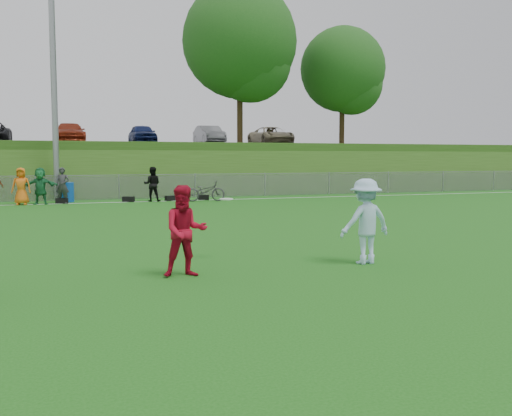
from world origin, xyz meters
name	(u,v)px	position (x,y,z in m)	size (l,w,h in m)	color
ground	(239,274)	(0.00, 0.00, 0.00)	(120.00, 120.00, 0.00)	#1B5A13
sideline_far	(124,202)	(0.00, 18.00, 0.01)	(60.00, 0.10, 0.01)	white
fence	(119,187)	(0.00, 20.00, 0.65)	(58.00, 0.06, 1.30)	gray
light_pole	(53,66)	(-3.00, 20.80, 6.71)	(1.20, 0.40, 12.15)	gray
berm	(101,167)	(0.00, 31.00, 1.50)	(120.00, 18.00, 3.00)	#2D5217
parking_lot	(99,145)	(0.00, 33.00, 3.05)	(120.00, 12.00, 0.10)	black
tree_green_near	(243,46)	(8.16, 24.42, 9.03)	(7.14, 7.14, 9.95)	black
tree_green_far	(345,73)	(16.16, 25.92, 7.96)	(5.88, 5.88, 8.19)	black
car_row	(82,133)	(-1.17, 32.00, 3.82)	(32.04, 5.18, 1.44)	silver
spectator_row	(57,186)	(-3.02, 18.00, 0.85)	(8.18, 0.84, 1.69)	#AC240B
gear_bags	(143,199)	(0.92, 18.10, 0.13)	(7.39, 0.52, 0.26)	black
player_red_center	(185,231)	(-0.97, 0.11, 0.83)	(0.80, 0.63, 1.65)	#AE0C23
player_blue	(365,221)	(2.73, 0.13, 0.86)	(1.11, 0.64, 1.72)	#ADD3F1
frisbee	(226,199)	(0.23, 1.54, 1.28)	(0.29, 0.29, 0.03)	silver
recycling_bin	(67,192)	(-2.56, 19.00, 0.47)	(0.63, 0.63, 0.95)	#0F46A7
bicycle	(205,191)	(3.84, 17.20, 0.51)	(0.67, 1.93, 1.01)	#313033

